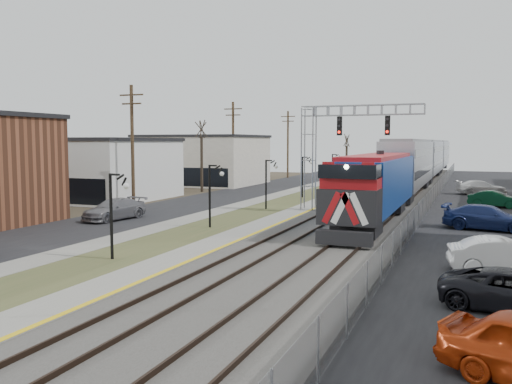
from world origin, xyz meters
The scene contains 22 objects.
ground centered at (0.00, 0.00, 0.00)m, with size 160.00×160.00×0.00m, color #473D2D.
street_west centered at (-11.50, 35.00, 0.02)m, with size 7.00×120.00×0.04m, color black.
sidewalk centered at (-7.00, 35.00, 0.04)m, with size 2.00×120.00×0.08m, color gray.
grass_median centered at (-4.00, 35.00, 0.03)m, with size 4.00×120.00×0.06m, color #434C28.
platform centered at (-1.00, 35.00, 0.12)m, with size 2.00×120.00×0.24m, color gray.
ballast_bed centered at (4.00, 35.00, 0.10)m, with size 8.00×120.00×0.20m, color #595651.
platform_edge centered at (-0.12, 35.00, 0.24)m, with size 0.24×120.00×0.01m, color gold.
track_near centered at (2.00, 35.00, 0.28)m, with size 1.58×120.00×0.15m.
track_far centered at (5.50, 35.00, 0.28)m, with size 1.58×120.00×0.15m.
train centered at (5.50, 58.19, 2.92)m, with size 3.00×85.85×5.33m.
signal_gantry centered at (1.22, 27.99, 5.59)m, with size 9.00×1.07×8.15m.
lampposts centered at (-4.00, 18.29, 2.00)m, with size 0.14×62.14×4.00m.
utility_poles centered at (-14.50, 25.00, 5.00)m, with size 0.28×80.28×10.00m.
fence centered at (8.20, 35.00, 0.80)m, with size 0.04×120.00×1.60m, color gray.
buildings_west centered at (-21.00, 24.21, 3.01)m, with size 14.00×67.00×7.00m.
bare_trees centered at (-12.66, 38.91, 2.70)m, with size 12.30×42.30×5.95m.
car_lot_b centered at (12.60, 11.81, 0.73)m, with size 1.54×4.40×1.45m, color white.
car_lot_d centered at (12.23, 23.50, 0.76)m, with size 2.14×5.25×1.53m, color navy.
car_lot_e centered at (13.51, 36.80, 0.64)m, with size 1.52×3.78×1.29m, color gray.
car_lot_f centered at (13.08, 36.20, 0.68)m, with size 1.44×4.12×1.36m, color #0B3A21.
car_street_b centered at (-11.74, 18.67, 0.72)m, with size 2.02×4.98×1.44m, color slate.
car_lot_g centered at (12.20, 47.64, 0.72)m, with size 2.01×4.94×1.43m, color white.
Camera 1 is at (11.23, -12.29, 5.42)m, focal length 38.00 mm.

